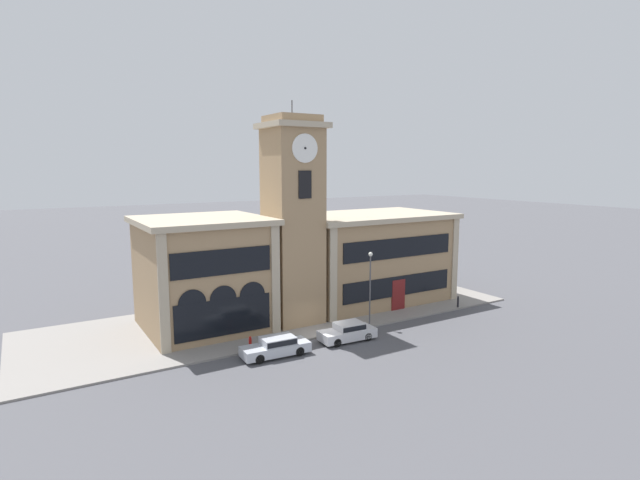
% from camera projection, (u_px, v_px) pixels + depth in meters
% --- Properties ---
extents(ground_plane, '(300.00, 300.00, 0.00)m').
position_uv_depth(ground_plane, '(322.00, 338.00, 38.85)').
color(ground_plane, '#4C4C51').
extents(sidewalk_kerb, '(42.65, 13.75, 0.15)m').
position_uv_depth(sidewalk_kerb, '(282.00, 315.00, 44.66)').
color(sidewalk_kerb, gray).
rests_on(sidewalk_kerb, ground_plane).
extents(clock_tower, '(4.78, 4.78, 18.54)m').
position_uv_depth(clock_tower, '(293.00, 221.00, 41.58)').
color(clock_tower, '#9E7F5B').
rests_on(clock_tower, ground_plane).
extents(town_hall_left_wing, '(10.05, 9.76, 9.17)m').
position_uv_depth(town_hall_left_wing, '(203.00, 273.00, 40.65)').
color(town_hall_left_wing, '#9E7F5B').
rests_on(town_hall_left_wing, ground_plane).
extents(town_hall_right_wing, '(15.68, 9.76, 8.68)m').
position_uv_depth(town_hall_right_wing, '(369.00, 257.00, 49.35)').
color(town_hall_right_wing, '#9E7F5B').
rests_on(town_hall_right_wing, ground_plane).
extents(parked_car_near, '(4.94, 1.97, 1.37)m').
position_uv_depth(parked_car_near, '(276.00, 346.00, 35.05)').
color(parked_car_near, '#B2B7C1').
rests_on(parked_car_near, ground_plane).
extents(parked_car_mid, '(4.49, 2.01, 1.40)m').
position_uv_depth(parked_car_mid, '(348.00, 331.00, 38.18)').
color(parked_car_mid, silver).
rests_on(parked_car_mid, ground_plane).
extents(street_lamp, '(0.36, 0.36, 6.12)m').
position_uv_depth(street_lamp, '(370.00, 277.00, 41.30)').
color(street_lamp, '#4C4C51').
rests_on(street_lamp, sidewalk_kerb).
extents(bollard, '(0.18, 0.18, 1.06)m').
position_uv_depth(bollard, '(458.00, 302.00, 46.78)').
color(bollard, black).
rests_on(bollard, sidewalk_kerb).
extents(fire_hydrant, '(0.22, 0.22, 0.87)m').
position_uv_depth(fire_hydrant, '(250.00, 342.00, 36.26)').
color(fire_hydrant, red).
rests_on(fire_hydrant, sidewalk_kerb).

